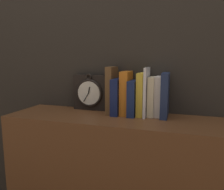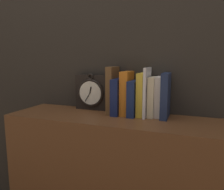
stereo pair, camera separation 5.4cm
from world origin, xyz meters
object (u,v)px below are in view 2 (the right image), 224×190
object	(u,v)px
book_slot3_navy	(134,98)
book_slot8_navy	(166,96)
clock	(92,92)
book_slot4_yellow	(142,94)
book_slot7_white	(159,97)
book_slot5_white	(147,92)
book_slot0_brown	(113,90)
book_slot1_navy	(118,96)
book_slot6_cream	(152,97)
book_slot2_orange	(127,93)

from	to	relation	value
book_slot3_navy	book_slot8_navy	bearing A→B (deg)	2.04
clock	book_slot4_yellow	xyz separation A→B (m)	(0.30, -0.04, 0.01)
book_slot7_white	book_slot8_navy	distance (m)	0.04
book_slot4_yellow	book_slot5_white	distance (m)	0.03
book_slot0_brown	book_slot3_navy	bearing A→B (deg)	-5.52
book_slot1_navy	book_slot3_navy	world-z (taller)	book_slot1_navy
book_slot4_yellow	book_slot8_navy	bearing A→B (deg)	-2.38
book_slot4_yellow	book_slot7_white	bearing A→B (deg)	6.63
book_slot0_brown	book_slot1_navy	bearing A→B (deg)	-17.08
book_slot5_white	book_slot6_cream	xyz separation A→B (m)	(0.03, 0.01, -0.02)
book_slot7_white	book_slot3_navy	bearing A→B (deg)	-170.64
book_slot3_navy	book_slot6_cream	xyz separation A→B (m)	(0.09, 0.01, 0.01)
book_slot1_navy	book_slot6_cream	world-z (taller)	book_slot6_cream
clock	book_slot4_yellow	bearing A→B (deg)	-6.99
book_slot2_orange	book_slot1_navy	bearing A→B (deg)	-169.23
book_slot2_orange	book_slot5_white	xyz separation A→B (m)	(0.11, -0.01, 0.01)
clock	book_slot1_navy	xyz separation A→B (m)	(0.17, -0.05, -0.01)
book_slot6_cream	book_slot7_white	distance (m)	0.03
book_slot3_navy	book_slot1_navy	bearing A→B (deg)	179.52
book_slot2_orange	book_slot3_navy	distance (m)	0.05
book_slot2_orange	book_slot7_white	distance (m)	0.16
book_slot1_navy	book_slot5_white	xyz separation A→B (m)	(0.15, 0.00, 0.03)
book_slot2_orange	book_slot4_yellow	xyz separation A→B (m)	(0.08, 0.00, -0.00)
book_slot2_orange	book_slot7_white	world-z (taller)	book_slot2_orange
book_slot5_white	book_slot6_cream	distance (m)	0.04
book_slot8_navy	book_slot0_brown	bearing A→B (deg)	178.76
book_slot2_orange	book_slot7_white	size ratio (longest dim) A/B	1.12
book_slot3_navy	book_slot8_navy	distance (m)	0.16
book_slot3_navy	book_slot5_white	xyz separation A→B (m)	(0.07, 0.00, 0.03)
book_slot4_yellow	book_slot7_white	distance (m)	0.08
book_slot3_navy	book_slot6_cream	bearing A→B (deg)	9.32
book_slot1_navy	book_slot3_navy	xyz separation A→B (m)	(0.08, -0.00, -0.00)
book_slot8_navy	book_slot4_yellow	bearing A→B (deg)	177.62
book_slot1_navy	book_slot8_navy	bearing A→B (deg)	1.16
book_slot1_navy	book_slot7_white	size ratio (longest dim) A/B	0.93
book_slot0_brown	book_slot7_white	distance (m)	0.24
clock	book_slot2_orange	bearing A→B (deg)	-9.88
book_slot6_cream	book_slot4_yellow	bearing A→B (deg)	-175.06
book_slot6_cream	book_slot8_navy	xyz separation A→B (m)	(0.07, -0.01, 0.01)
book_slot1_navy	book_slot7_white	xyz separation A→B (m)	(0.21, 0.02, 0.01)
book_slot0_brown	book_slot5_white	size ratio (longest dim) A/B	1.01
book_slot0_brown	book_slot2_orange	distance (m)	0.08
book_slot4_yellow	book_slot8_navy	distance (m)	0.12
book_slot1_navy	clock	bearing A→B (deg)	165.05
book_slot0_brown	book_slot8_navy	size ratio (longest dim) A/B	1.12
book_slot3_navy	book_slot6_cream	world-z (taller)	book_slot6_cream
book_slot1_navy	book_slot4_yellow	world-z (taller)	book_slot4_yellow
book_slot1_navy	book_slot2_orange	xyz separation A→B (m)	(0.04, 0.01, 0.02)
book_slot2_orange	book_slot3_navy	bearing A→B (deg)	-12.57
book_slot5_white	book_slot3_navy	bearing A→B (deg)	-176.97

